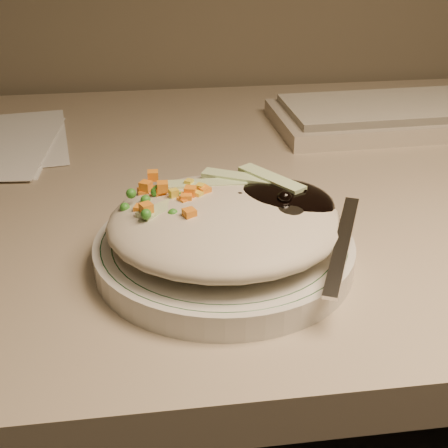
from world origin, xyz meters
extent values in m
cube|color=gray|center=(0.00, 1.38, 0.72)|extent=(1.40, 0.70, 0.04)
cylinder|color=silver|center=(-0.09, 1.20, 0.75)|extent=(0.22, 0.22, 0.02)
torus|color=#144723|center=(-0.09, 1.20, 0.76)|extent=(0.21, 0.21, 0.00)
torus|color=#144723|center=(-0.09, 1.20, 0.76)|extent=(0.19, 0.19, 0.00)
ellipsoid|color=#BDB199|center=(-0.09, 1.19, 0.78)|extent=(0.19, 0.18, 0.04)
ellipsoid|color=black|center=(-0.04, 1.21, 0.79)|extent=(0.10, 0.09, 0.03)
ellipsoid|color=orange|center=(-0.13, 1.21, 0.78)|extent=(0.08, 0.08, 0.02)
sphere|color=black|center=(-0.07, 1.20, 0.79)|extent=(0.01, 0.01, 0.01)
sphere|color=black|center=(-0.04, 1.21, 0.79)|extent=(0.01, 0.01, 0.01)
sphere|color=black|center=(-0.02, 1.20, 0.80)|extent=(0.01, 0.01, 0.01)
sphere|color=black|center=(-0.03, 1.22, 0.79)|extent=(0.01, 0.01, 0.01)
sphere|color=black|center=(-0.04, 1.19, 0.80)|extent=(0.01, 0.01, 0.01)
sphere|color=black|center=(-0.04, 1.20, 0.79)|extent=(0.01, 0.01, 0.01)
sphere|color=black|center=(-0.03, 1.22, 0.79)|extent=(0.01, 0.01, 0.01)
cube|color=orange|center=(-0.13, 1.22, 0.80)|extent=(0.01, 0.01, 0.01)
cube|color=orange|center=(-0.12, 1.20, 0.79)|extent=(0.01, 0.01, 0.01)
cube|color=orange|center=(-0.15, 1.23, 0.80)|extent=(0.01, 0.01, 0.01)
cube|color=orange|center=(-0.11, 1.21, 0.80)|extent=(0.01, 0.01, 0.01)
cube|color=orange|center=(-0.11, 1.20, 0.80)|extent=(0.01, 0.01, 0.01)
cube|color=orange|center=(-0.15, 1.24, 0.79)|extent=(0.01, 0.01, 0.01)
cube|color=orange|center=(-0.14, 1.22, 0.80)|extent=(0.01, 0.01, 0.01)
cube|color=orange|center=(-0.12, 1.20, 0.80)|extent=(0.01, 0.01, 0.01)
cube|color=orange|center=(-0.10, 1.21, 0.80)|extent=(0.01, 0.01, 0.01)
cube|color=orange|center=(-0.14, 1.24, 0.80)|extent=(0.01, 0.01, 0.01)
cube|color=orange|center=(-0.15, 1.18, 0.80)|extent=(0.01, 0.01, 0.01)
cube|color=orange|center=(-0.12, 1.17, 0.80)|extent=(0.01, 0.01, 0.01)
cube|color=orange|center=(-0.15, 1.20, 0.79)|extent=(0.01, 0.01, 0.01)
cube|color=orange|center=(-0.15, 1.23, 0.79)|extent=(0.01, 0.01, 0.01)
sphere|color=#388C28|center=(-0.12, 1.21, 0.80)|extent=(0.01, 0.01, 0.01)
sphere|color=#388C28|center=(-0.15, 1.18, 0.80)|extent=(0.01, 0.01, 0.01)
sphere|color=#388C28|center=(-0.15, 1.21, 0.80)|extent=(0.01, 0.01, 0.01)
sphere|color=#388C28|center=(-0.16, 1.21, 0.80)|extent=(0.01, 0.01, 0.01)
sphere|color=#388C28|center=(-0.12, 1.21, 0.79)|extent=(0.01, 0.01, 0.01)
sphere|color=#388C28|center=(-0.11, 1.18, 0.79)|extent=(0.01, 0.01, 0.01)
sphere|color=#388C28|center=(-0.13, 1.21, 0.79)|extent=(0.01, 0.01, 0.01)
sphere|color=#388C28|center=(-0.14, 1.19, 0.79)|extent=(0.01, 0.01, 0.01)
sphere|color=#388C28|center=(-0.16, 1.21, 0.79)|extent=(0.01, 0.01, 0.01)
sphere|color=#388C28|center=(-0.14, 1.22, 0.80)|extent=(0.01, 0.01, 0.01)
sphere|color=#388C28|center=(-0.14, 1.22, 0.80)|extent=(0.01, 0.01, 0.01)
sphere|color=#388C28|center=(-0.15, 1.19, 0.79)|extent=(0.01, 0.01, 0.01)
sphere|color=#388C28|center=(-0.13, 1.18, 0.80)|extent=(0.01, 0.01, 0.01)
sphere|color=#388C28|center=(-0.10, 1.23, 0.79)|extent=(0.01, 0.01, 0.01)
cube|color=yellow|center=(-0.12, 1.21, 0.79)|extent=(0.01, 0.01, 0.01)
cube|color=yellow|center=(-0.11, 1.21, 0.80)|extent=(0.01, 0.01, 0.01)
cube|color=yellow|center=(-0.13, 1.22, 0.79)|extent=(0.01, 0.01, 0.01)
cube|color=yellow|center=(-0.12, 1.21, 0.80)|extent=(0.01, 0.01, 0.01)
cube|color=yellow|center=(-0.13, 1.20, 0.79)|extent=(0.01, 0.01, 0.01)
cube|color=yellow|center=(-0.10, 1.21, 0.80)|extent=(0.01, 0.01, 0.01)
cube|color=yellow|center=(-0.11, 1.23, 0.80)|extent=(0.01, 0.01, 0.01)
cube|color=yellow|center=(-0.12, 1.20, 0.79)|extent=(0.01, 0.01, 0.01)
cube|color=#B2D18C|center=(-0.10, 1.23, 0.80)|extent=(0.07, 0.02, 0.00)
cube|color=#B2D18C|center=(-0.07, 1.24, 0.80)|extent=(0.07, 0.04, 0.00)
cube|color=#B2D18C|center=(-0.13, 1.20, 0.80)|extent=(0.06, 0.05, 0.00)
cube|color=#B2D18C|center=(-0.04, 1.23, 0.80)|extent=(0.05, 0.06, 0.00)
ellipsoid|color=silver|center=(-0.04, 1.18, 0.79)|extent=(0.05, 0.06, 0.01)
cube|color=silver|center=(0.00, 1.14, 0.78)|extent=(0.06, 0.11, 0.03)
cube|color=#AEA28F|center=(0.25, 1.51, 0.75)|extent=(0.45, 0.17, 0.02)
cube|color=beige|center=(0.25, 1.51, 0.77)|extent=(0.42, 0.15, 0.01)
camera|label=1|loc=(-0.15, 0.75, 1.02)|focal=50.00mm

